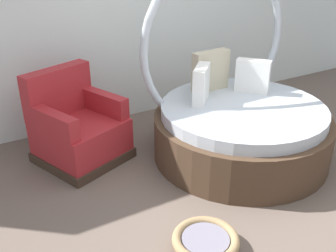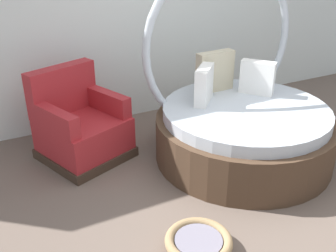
# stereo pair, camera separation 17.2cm
# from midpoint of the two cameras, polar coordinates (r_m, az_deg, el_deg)

# --- Properties ---
(ground_plane) EXTENTS (8.00, 8.00, 0.02)m
(ground_plane) POSITION_cam_midpoint_polar(r_m,az_deg,el_deg) (3.73, 14.06, -10.06)
(ground_plane) COLOR #66564C
(round_daybed) EXTENTS (1.84, 1.84, 2.02)m
(round_daybed) POSITION_cam_midpoint_polar(r_m,az_deg,el_deg) (4.16, 11.69, 0.71)
(round_daybed) COLOR #473323
(round_daybed) RESTS_ON ground_plane
(red_armchair) EXTENTS (1.03, 1.03, 0.94)m
(red_armchair) POSITION_cam_midpoint_polar(r_m,az_deg,el_deg) (4.17, -11.56, -0.22)
(red_armchair) COLOR #38281E
(red_armchair) RESTS_ON ground_plane
(pet_basket) EXTENTS (0.51, 0.51, 0.13)m
(pet_basket) POSITION_cam_midpoint_polar(r_m,az_deg,el_deg) (3.05, 6.16, -16.72)
(pet_basket) COLOR #9E7F56
(pet_basket) RESTS_ON ground_plane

